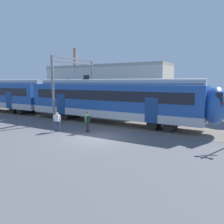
% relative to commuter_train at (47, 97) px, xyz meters
% --- Properties ---
extents(ground_plane, '(160.00, 160.00, 0.00)m').
position_rel_commuter_train_xyz_m(ground_plane, '(10.72, -5.52, -2.25)').
color(ground_plane, '#515156').
extents(track_bed, '(80.00, 4.40, 0.01)m').
position_rel_commuter_train_xyz_m(track_bed, '(-2.48, 0.00, -2.25)').
color(track_bed, '#605951').
rests_on(track_bed, ground).
extents(commuter_train, '(38.05, 3.07, 4.73)m').
position_rel_commuter_train_xyz_m(commuter_train, '(0.00, 0.00, 0.00)').
color(commuter_train, silver).
rests_on(commuter_train, ground).
extents(pedestrian_white, '(0.53, 0.70, 1.67)m').
position_rel_commuter_train_xyz_m(pedestrian_white, '(6.86, -5.45, -1.26)').
color(pedestrian_white, navy).
rests_on(pedestrian_white, ground).
extents(pedestrian_green, '(0.61, 0.61, 1.67)m').
position_rel_commuter_train_xyz_m(pedestrian_green, '(9.14, -4.40, -1.26)').
color(pedestrian_green, '#28282D').
rests_on(pedestrian_green, ground).
extents(catenary_gantry, '(0.24, 6.64, 6.53)m').
position_rel_commuter_train_xyz_m(catenary_gantry, '(4.21, 0.00, 2.06)').
color(catenary_gantry, gray).
rests_on(catenary_gantry, ground).
extents(background_building, '(18.74, 5.00, 9.20)m').
position_rel_commuter_train_xyz_m(background_building, '(2.40, 9.06, 0.95)').
color(background_building, beige).
rests_on(background_building, ground).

